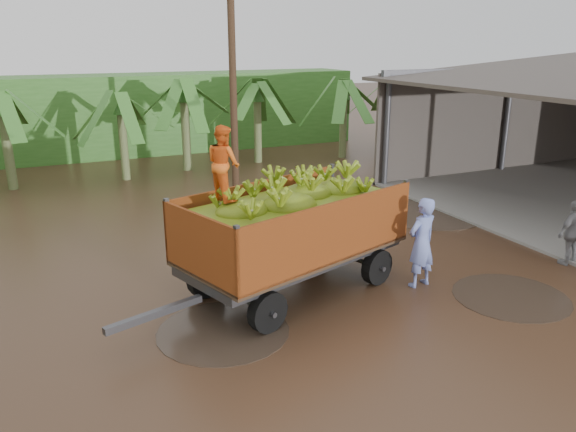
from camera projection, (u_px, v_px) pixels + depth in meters
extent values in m
plane|color=black|center=(334.00, 261.00, 13.55)|extent=(100.00, 100.00, 0.00)
cube|color=#383330|center=(503.00, 121.00, 22.46)|extent=(12.00, 0.12, 4.00)
cube|color=#2D661E|center=(128.00, 114.00, 26.06)|extent=(22.00, 3.00, 3.60)
cube|color=#47474C|center=(155.00, 314.00, 9.72)|extent=(1.82, 0.69, 0.12)
imported|color=orange|center=(223.00, 163.00, 10.49)|extent=(0.70, 0.81, 1.44)
imported|color=#7385D1|center=(422.00, 243.00, 11.93)|extent=(0.79, 0.60, 1.98)
imported|color=gray|center=(573.00, 233.00, 13.14)|extent=(0.93, 0.40, 1.58)
cylinder|color=#47301E|center=(233.00, 73.00, 18.41)|extent=(0.24, 0.24, 8.11)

